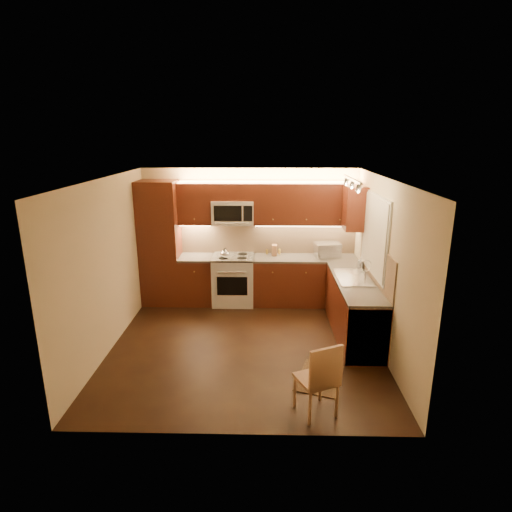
{
  "coord_description": "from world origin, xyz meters",
  "views": [
    {
      "loc": [
        0.3,
        -5.77,
        3.07
      ],
      "look_at": [
        0.15,
        0.55,
        1.25
      ],
      "focal_mm": 29.42,
      "sensor_mm": 36.0,
      "label": 1
    }
  ],
  "objects_px": {
    "knife_block": "(274,250)",
    "dining_chair": "(316,377)",
    "sink": "(354,273)",
    "microwave": "(233,212)",
    "stove": "(234,280)",
    "kettle": "(225,253)",
    "soap_bottle": "(361,262)",
    "toaster_oven": "(327,250)"
  },
  "relations": [
    {
      "from": "sink",
      "to": "knife_block",
      "type": "distance_m",
      "value": 1.77
    },
    {
      "from": "microwave",
      "to": "toaster_oven",
      "type": "xyz_separation_m",
      "value": [
        1.74,
        -0.07,
        -0.69
      ]
    },
    {
      "from": "soap_bottle",
      "to": "dining_chair",
      "type": "xyz_separation_m",
      "value": [
        -1.05,
        -2.72,
        -0.54
      ]
    },
    {
      "from": "kettle",
      "to": "toaster_oven",
      "type": "distance_m",
      "value": 1.89
    },
    {
      "from": "sink",
      "to": "kettle",
      "type": "height_order",
      "value": "kettle"
    },
    {
      "from": "knife_block",
      "to": "dining_chair",
      "type": "bearing_deg",
      "value": -80.43
    },
    {
      "from": "microwave",
      "to": "toaster_oven",
      "type": "height_order",
      "value": "microwave"
    },
    {
      "from": "dining_chair",
      "to": "knife_block",
      "type": "bearing_deg",
      "value": 72.24
    },
    {
      "from": "kettle",
      "to": "knife_block",
      "type": "distance_m",
      "value": 0.95
    },
    {
      "from": "stove",
      "to": "microwave",
      "type": "distance_m",
      "value": 1.27
    },
    {
      "from": "toaster_oven",
      "to": "knife_block",
      "type": "bearing_deg",
      "value": 165.23
    },
    {
      "from": "knife_block",
      "to": "sink",
      "type": "bearing_deg",
      "value": -43.16
    },
    {
      "from": "soap_bottle",
      "to": "knife_block",
      "type": "bearing_deg",
      "value": 178.44
    },
    {
      "from": "sink",
      "to": "soap_bottle",
      "type": "relative_size",
      "value": 4.7
    },
    {
      "from": "sink",
      "to": "toaster_oven",
      "type": "distance_m",
      "value": 1.22
    },
    {
      "from": "microwave",
      "to": "kettle",
      "type": "relative_size",
      "value": 3.83
    },
    {
      "from": "toaster_oven",
      "to": "kettle",
      "type": "bearing_deg",
      "value": 176.46
    },
    {
      "from": "soap_bottle",
      "to": "kettle",
      "type": "bearing_deg",
      "value": -165.63
    },
    {
      "from": "knife_block",
      "to": "soap_bottle",
      "type": "relative_size",
      "value": 1.11
    },
    {
      "from": "sink",
      "to": "dining_chair",
      "type": "bearing_deg",
      "value": -110.84
    },
    {
      "from": "stove",
      "to": "soap_bottle",
      "type": "bearing_deg",
      "value": -14.33
    },
    {
      "from": "stove",
      "to": "kettle",
      "type": "xyz_separation_m",
      "value": [
        -0.14,
        -0.14,
        0.56
      ]
    },
    {
      "from": "sink",
      "to": "stove",
      "type": "bearing_deg",
      "value": 150.64
    },
    {
      "from": "soap_bottle",
      "to": "dining_chair",
      "type": "bearing_deg",
      "value": -86.49
    },
    {
      "from": "microwave",
      "to": "stove",
      "type": "bearing_deg",
      "value": -90.0
    },
    {
      "from": "kettle",
      "to": "toaster_oven",
      "type": "height_order",
      "value": "toaster_oven"
    },
    {
      "from": "sink",
      "to": "toaster_oven",
      "type": "xyz_separation_m",
      "value": [
        -0.26,
        1.19,
        0.06
      ]
    },
    {
      "from": "microwave",
      "to": "sink",
      "type": "relative_size",
      "value": 0.88
    },
    {
      "from": "sink",
      "to": "toaster_oven",
      "type": "relative_size",
      "value": 1.93
    },
    {
      "from": "knife_block",
      "to": "soap_bottle",
      "type": "bearing_deg",
      "value": -23.41
    },
    {
      "from": "stove",
      "to": "dining_chair",
      "type": "xyz_separation_m",
      "value": [
        1.18,
        -3.28,
        -0.0
      ]
    },
    {
      "from": "stove",
      "to": "sink",
      "type": "distance_m",
      "value": 2.35
    },
    {
      "from": "knife_block",
      "to": "toaster_oven",
      "type": "bearing_deg",
      "value": -2.25
    },
    {
      "from": "sink",
      "to": "dining_chair",
      "type": "distance_m",
      "value": 2.37
    },
    {
      "from": "stove",
      "to": "microwave",
      "type": "relative_size",
      "value": 1.21
    },
    {
      "from": "knife_block",
      "to": "dining_chair",
      "type": "xyz_separation_m",
      "value": [
        0.41,
        -3.43,
        -0.54
      ]
    },
    {
      "from": "sink",
      "to": "soap_bottle",
      "type": "xyz_separation_m",
      "value": [
        0.22,
        0.56,
        0.02
      ]
    },
    {
      "from": "toaster_oven",
      "to": "soap_bottle",
      "type": "relative_size",
      "value": 2.43
    },
    {
      "from": "stove",
      "to": "microwave",
      "type": "xyz_separation_m",
      "value": [
        0.0,
        0.14,
        1.26
      ]
    },
    {
      "from": "kettle",
      "to": "dining_chair",
      "type": "bearing_deg",
      "value": -48.02
    },
    {
      "from": "stove",
      "to": "knife_block",
      "type": "bearing_deg",
      "value": 10.87
    },
    {
      "from": "sink",
      "to": "dining_chair",
      "type": "xyz_separation_m",
      "value": [
        -0.82,
        -2.16,
        -0.52
      ]
    }
  ]
}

